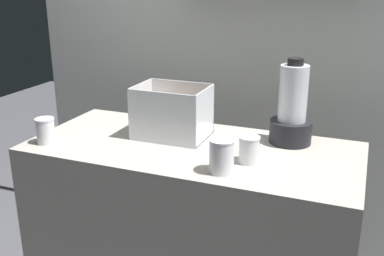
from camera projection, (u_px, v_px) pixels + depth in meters
The scene contains 7 objects.
counter at pixel (192, 237), 2.07m from camera, with size 1.40×0.64×0.90m, color #9E998E.
back_wall_unit at pixel (244, 37), 2.48m from camera, with size 2.60×0.24×2.50m.
carrot_display_bin at pixel (171, 121), 2.02m from camera, with size 0.31×0.23×0.23m.
blender_pitcher at pixel (292, 112), 1.91m from camera, with size 0.18×0.18×0.37m.
juice_cup_pomegranate_far_left at pixel (46, 132), 1.94m from camera, with size 0.08×0.08×0.11m.
juice_cup_orange_left at pixel (221, 158), 1.65m from camera, with size 0.09×0.09×0.13m.
juice_cup_beet_middle at pixel (249, 151), 1.74m from camera, with size 0.08×0.08×0.11m.
Camera 1 is at (0.66, -1.67, 1.59)m, focal length 42.22 mm.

